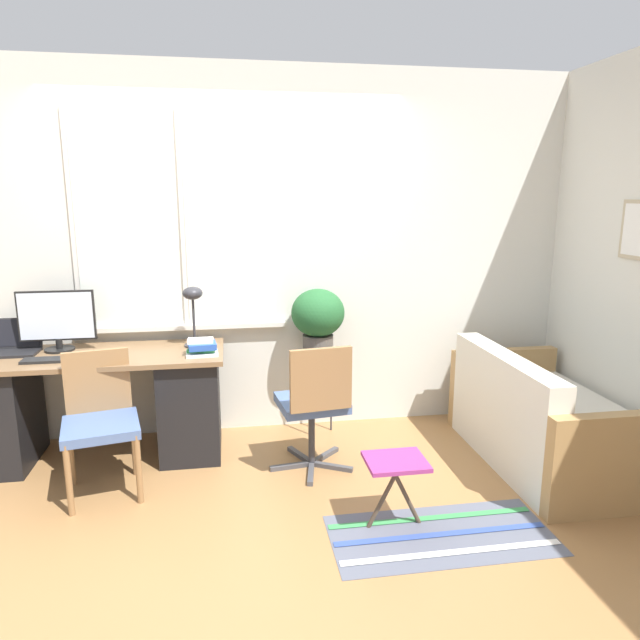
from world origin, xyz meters
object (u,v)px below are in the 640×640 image
keyboard (51,360)px  office_chair_swivel (314,403)px  laptop (12,346)px  plant_stand (318,362)px  mouse (96,357)px  desk_chair_wooden (100,418)px  book_stack (202,347)px  folding_stool (396,467)px  couch_loveseat (544,424)px  monitor (57,320)px  potted_plant (318,316)px  desk_lamp (193,301)px

keyboard → office_chair_swivel: size_ratio=0.41×
laptop → plant_stand: bearing=2.2°
mouse → desk_chair_wooden: size_ratio=0.08×
laptop → keyboard: size_ratio=0.96×
book_stack → desk_chair_wooden: (-0.60, -0.33, -0.33)m
laptop → mouse: laptop is taller
folding_stool → book_stack: bearing=136.2°
keyboard → desk_chair_wooden: desk_chair_wooden is taller
couch_loveseat → folding_stool: bearing=116.1°
mouse → desk_chair_wooden: desk_chair_wooden is taller
laptop → couch_loveseat: 3.63m
mouse → book_stack: size_ratio=0.32×
folding_stool → monitor: bearing=147.7°
mouse → potted_plant: bearing=13.2°
monitor → office_chair_swivel: bearing=-18.5°
folding_stool → potted_plant: bearing=98.9°
potted_plant → office_chair_swivel: bearing=-101.1°
desk_chair_wooden → mouse: bearing=89.6°
plant_stand → folding_stool: size_ratio=1.62×
office_chair_swivel → keyboard: bearing=-17.6°
book_stack → folding_stool: 1.52m
laptop → monitor: bearing=2.2°
plant_stand → potted_plant: bearing=0.0°
keyboard → mouse: mouse is taller
potted_plant → folding_stool: size_ratio=1.18×
desk_lamp → couch_loveseat: desk_lamp is taller
keyboard → couch_loveseat: (3.22, -0.41, -0.49)m
book_stack → potted_plant: bearing=22.1°
desk_lamp → office_chair_swivel: (0.77, -0.54, -0.59)m
potted_plant → folding_stool: bearing=-81.1°
desk_lamp → couch_loveseat: size_ratio=0.29×
laptop → plant_stand: size_ratio=0.54×
plant_stand → folding_stool: (0.21, -1.35, -0.21)m
desk_lamp → book_stack: desk_lamp is taller
laptop → monitor: 0.34m
laptop → desk_lamp: 1.23m
desk_chair_wooden → keyboard: bearing=123.8°
monitor → desk_lamp: (0.91, -0.03, 0.11)m
laptop → desk_lamp: size_ratio=0.81×
laptop → office_chair_swivel: laptop is taller
keyboard → potted_plant: bearing=10.7°
mouse → potted_plant: potted_plant is taller
laptop → desk_chair_wooden: laptop is taller
monitor → potted_plant: 1.81m
desk_chair_wooden → couch_loveseat: (2.87, -0.08, -0.20)m
laptop → plant_stand: 2.11m
book_stack → potted_plant: (0.84, 0.34, 0.12)m
plant_stand → monitor: bearing=-177.8°
couch_loveseat → plant_stand: bearing=62.4°
monitor → desk_lamp: bearing=-1.7°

